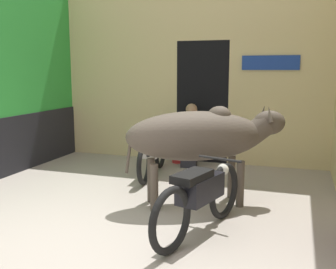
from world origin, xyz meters
The scene contains 8 objects.
ground_plane centered at (0.00, 0.00, 0.00)m, with size 30.00×30.00×0.00m, color #9E9389.
wall_left_shopfront centered at (-2.84, 2.10, 1.82)m, with size 0.25×4.23×3.76m.
wall_back_with_doorway centered at (0.09, 4.47, 1.66)m, with size 5.50×0.93×3.76m.
cow centered at (0.87, 1.70, 0.97)m, with size 2.25×1.52×1.39m.
motorcycle_near centered at (1.12, 0.69, 0.46)m, with size 0.72×1.87×0.82m.
motorcycle_far centered at (-0.30, 2.89, 0.44)m, with size 0.58×1.81×0.78m.
shopkeeper_seated centered at (0.16, 3.77, 0.64)m, with size 0.44×0.34×1.23m.
plastic_stool centered at (-0.17, 3.98, 0.21)m, with size 0.32×0.32×0.40m.
Camera 1 is at (2.13, -3.52, 1.88)m, focal length 42.00 mm.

